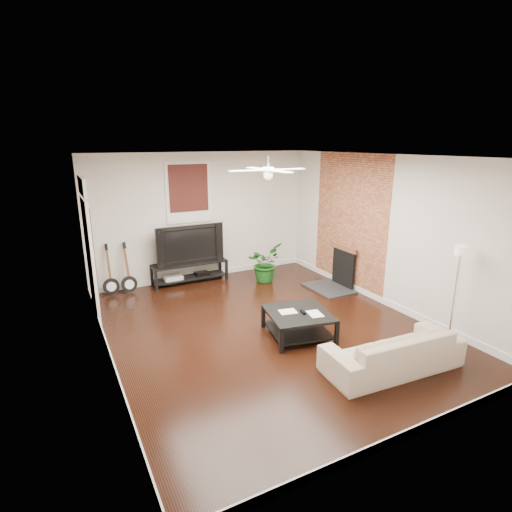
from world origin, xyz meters
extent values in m
cube|color=black|center=(0.00, 0.00, 0.00)|extent=(5.00, 6.00, 0.01)
cube|color=white|center=(0.00, 0.00, 2.80)|extent=(5.00, 6.00, 0.01)
cube|color=silver|center=(0.00, 3.00, 1.40)|extent=(5.00, 0.01, 2.80)
cube|color=silver|center=(0.00, -3.00, 1.40)|extent=(5.00, 0.01, 2.80)
cube|color=silver|center=(-2.50, 0.00, 1.40)|extent=(0.01, 6.00, 2.80)
cube|color=silver|center=(2.50, 0.00, 1.40)|extent=(0.01, 6.00, 2.80)
cube|color=brown|center=(2.49, 1.00, 1.40)|extent=(0.02, 2.20, 2.80)
cube|color=black|center=(2.20, 1.00, 0.46)|extent=(0.80, 1.10, 0.92)
cube|color=#340F0E|center=(-0.30, 2.97, 1.95)|extent=(1.00, 0.06, 1.30)
cube|color=white|center=(-2.46, 1.90, 1.25)|extent=(0.08, 1.00, 2.50)
cube|color=black|center=(-0.41, 2.78, 0.23)|extent=(1.65, 0.44, 0.46)
imported|color=black|center=(-0.41, 2.80, 0.88)|extent=(1.48, 0.19, 0.85)
cube|color=black|center=(0.31, -0.48, 0.20)|extent=(1.13, 1.13, 0.40)
imported|color=#BEA58E|center=(0.91, -1.89, 0.28)|extent=(1.98, 0.89, 0.56)
imported|color=#175318|center=(1.09, 2.10, 0.42)|extent=(1.01, 0.99, 0.85)
camera|label=1|loc=(-3.01, -5.43, 3.02)|focal=28.41mm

